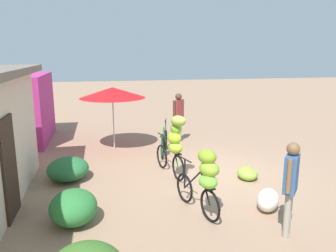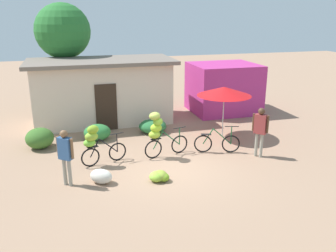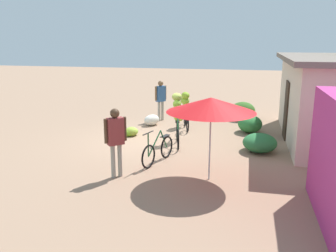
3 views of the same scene
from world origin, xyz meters
The scene contains 12 objects.
ground_plane centered at (0.00, 0.00, 0.00)m, with size 60.00×60.00×0.00m, color #9A785E.
shop_pink centered at (4.55, 6.08, 1.21)m, with size 3.20×2.80×2.41m, color #B22F7D.
hedge_bush_front_right centered at (-2.02, 3.38, 0.32)m, with size 1.05×0.89×0.64m, color #2D7636.
hedge_bush_mid centered at (0.30, 3.68, 0.28)m, with size 1.17×1.05×0.56m, color #286A37.
market_umbrella centered at (2.92, 2.40, 1.89)m, with size 2.15×2.15×2.07m.
bicycle_leftmost centered at (-2.29, 0.89, 0.84)m, with size 1.56×0.60×1.40m.
bicycle_near_pile centered at (-0.12, 1.00, 0.97)m, with size 1.68×0.59×1.66m.
bicycle_center_loaded centered at (2.02, 0.86, 0.36)m, with size 1.60×0.52×1.00m.
banana_pile_on_ground centered at (-0.58, -0.81, 0.15)m, with size 0.75×0.64×0.31m.
produce_sack centered at (-2.26, -0.49, 0.22)m, with size 0.70×0.44×0.44m, color silver.
person_vendor centered at (-3.22, -0.36, 1.05)m, with size 0.46×0.41×1.70m.
person_bystander centered at (3.26, 0.10, 1.09)m, with size 0.41×0.46×1.77m.
Camera 1 is at (-8.08, 2.78, 3.19)m, focal length 35.65 mm.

